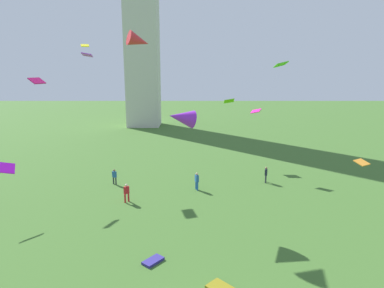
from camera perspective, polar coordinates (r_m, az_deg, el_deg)
The scene contains 15 objects.
person_0 at distance 31.92m, azimuth 1.03°, elevation -6.22°, with size 0.40×0.51×1.72m.
person_1 at distance 34.38m, azimuth -12.96°, elevation -5.34°, with size 0.47×0.42×1.57m.
person_2 at distance 29.58m, azimuth -10.96°, elevation -8.04°, with size 0.48×0.49×1.66m.
person_3 at distance 34.85m, azimuth 12.78°, elevation -5.00°, with size 0.35×0.50×1.66m.
kite_flying_0 at distance 28.79m, azimuth -8.92°, elevation 17.10°, with size 2.32×1.98×1.63m.
kite_flying_1 at distance 25.55m, azimuth 15.25°, elevation 13.05°, with size 1.05×0.91×0.51m.
kite_flying_2 at distance 27.41m, azimuth -17.68°, elevation 15.80°, with size 0.82×0.97×0.27m.
kite_flying_3 at distance 25.18m, azimuth -1.65°, elevation 4.55°, with size 2.54×2.10×1.75m.
kite_flying_4 at distance 37.19m, azimuth 11.10°, elevation 5.58°, with size 1.25×1.28×0.60m.
kite_flying_5 at distance 37.54m, azimuth -17.33°, elevation 14.38°, with size 1.27×1.62×0.45m.
kite_flying_6 at distance 28.98m, azimuth -29.35°, elevation -3.54°, with size 1.58×1.58×1.01m.
kite_flying_7 at distance 35.02m, azimuth -24.85°, elevation 9.82°, with size 1.32×1.63×0.61m.
kite_flying_8 at distance 41.43m, azimuth 6.58°, elevation 7.34°, with size 1.26×0.90×0.69m.
kite_flying_9 at distance 30.71m, azimuth 27.31°, elevation -2.84°, with size 1.04×1.25×0.39m.
kite_bundle_1 at distance 21.09m, azimuth -6.50°, elevation -19.29°, with size 1.28×0.69×0.17m, color navy.
Camera 1 is at (-0.35, -11.28, 11.08)m, focal length 31.09 mm.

